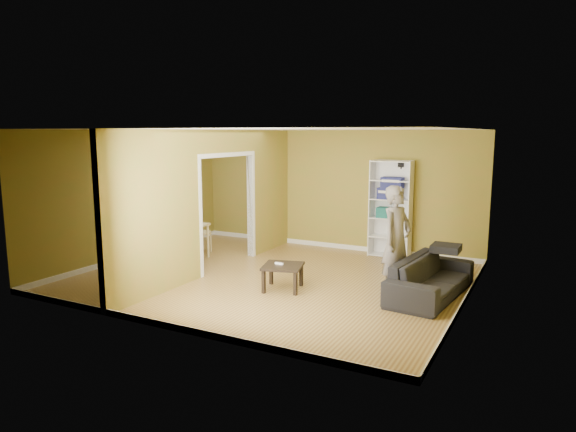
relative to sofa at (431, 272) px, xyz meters
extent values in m
plane|color=#A68A4A|center=(-2.70, -0.26, -0.40)|extent=(6.50, 6.50, 0.00)
plane|color=white|center=(-2.70, -0.26, 2.20)|extent=(6.50, 6.50, 0.00)
plane|color=olive|center=(-2.70, 2.49, 0.90)|extent=(6.50, 0.00, 6.50)
plane|color=olive|center=(-2.70, -3.01, 0.90)|extent=(6.50, 0.00, 6.50)
plane|color=olive|center=(-5.95, -0.26, 0.90)|extent=(0.00, 5.50, 5.50)
plane|color=olive|center=(0.55, -0.26, 0.90)|extent=(0.00, 5.50, 5.50)
cube|color=black|center=(-1.20, 2.43, 1.50)|extent=(0.10, 0.10, 0.10)
imported|color=black|center=(0.00, 0.00, 0.00)|extent=(2.16, 1.11, 0.79)
imported|color=slate|center=(-0.56, -0.06, 0.62)|extent=(0.88, 0.77, 2.03)
cube|color=white|center=(-1.75, 2.30, 0.60)|extent=(0.02, 0.37, 1.99)
cube|color=white|center=(-0.94, 2.30, 0.60)|extent=(0.02, 0.37, 1.99)
cube|color=white|center=(-1.35, 2.47, 0.60)|extent=(0.84, 0.02, 1.99)
cube|color=white|center=(-1.35, 2.30, -0.38)|extent=(0.80, 0.37, 0.02)
cube|color=white|center=(-1.35, 2.30, 0.01)|extent=(0.80, 0.37, 0.02)
cube|color=white|center=(-1.35, 2.30, 0.41)|extent=(0.80, 0.37, 0.02)
cube|color=white|center=(-1.35, 2.30, 0.80)|extent=(0.80, 0.37, 0.02)
cube|color=white|center=(-1.35, 2.30, 1.19)|extent=(0.80, 0.37, 0.02)
cube|color=white|center=(-1.35, 2.30, 1.58)|extent=(0.80, 0.37, 0.02)
cube|color=#0F5652|center=(-1.41, 2.30, 0.52)|extent=(0.41, 0.27, 0.21)
cube|color=navy|center=(-1.38, 2.30, 0.92)|extent=(0.45, 0.29, 0.23)
cube|color=navy|center=(-1.32, 2.30, 1.13)|extent=(0.43, 0.28, 0.22)
cube|color=#32261A|center=(-2.22, -0.77, 0.00)|extent=(0.62, 0.62, 0.04)
cube|color=#32261A|center=(-2.48, -1.03, -0.21)|extent=(0.05, 0.05, 0.37)
cube|color=#32261A|center=(-1.96, -1.03, -0.21)|extent=(0.05, 0.05, 0.37)
cube|color=#32261A|center=(-2.48, -0.51, -0.21)|extent=(0.05, 0.05, 0.37)
cube|color=#32261A|center=(-1.96, -0.51, -0.21)|extent=(0.05, 0.05, 0.37)
cube|color=white|center=(-2.30, -0.76, 0.03)|extent=(0.14, 0.04, 0.03)
cube|color=tan|center=(-5.15, 0.12, 0.30)|extent=(1.14, 0.76, 0.04)
cylinder|color=tan|center=(-5.67, -0.21, -0.06)|extent=(0.05, 0.05, 0.67)
cylinder|color=tan|center=(-4.63, -0.21, -0.06)|extent=(0.05, 0.05, 0.67)
cylinder|color=tan|center=(-5.67, 0.46, -0.06)|extent=(0.05, 0.05, 0.67)
cylinder|color=tan|center=(-4.63, 0.46, -0.06)|extent=(0.05, 0.05, 0.67)
camera|label=1|loc=(1.61, -7.94, 2.15)|focal=32.00mm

